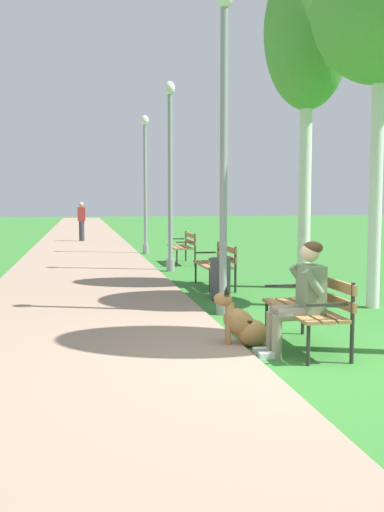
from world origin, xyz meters
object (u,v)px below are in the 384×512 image
(lamp_post_mid, at_px, (170,174))
(lamp_post_far, at_px, (145,183))
(park_bench_far, at_px, (184,245))
(pedestrian_distant, at_px, (82,222))
(park_bench_near, at_px, (311,304))
(birch_tree_third, at_px, (307,37))
(person_seated_on_near_bench, at_px, (302,293))
(litter_bin, at_px, (220,278))
(dog_shepherd, at_px, (243,325))
(birch_tree_second, at_px, (381,12))
(park_bench_mid, at_px, (217,261))
(lamp_post_near, at_px, (224,149))

(lamp_post_mid, distance_m, lamp_post_far, 4.81)
(park_bench_far, distance_m, pedestrian_distant, 9.61)
(park_bench_near, bearing_deg, lamp_post_mid, 93.42)
(lamp_post_far, height_order, birch_tree_third, birch_tree_third)
(person_seated_on_near_bench, distance_m, litter_bin, 3.93)
(dog_shepherd, relative_size, birch_tree_second, 0.14)
(litter_bin, bearing_deg, pedestrian_distant, 99.03)
(lamp_post_far, distance_m, birch_tree_second, 10.79)
(lamp_post_mid, bearing_deg, lamp_post_far, 90.94)
(birch_tree_third, relative_size, pedestrian_distant, 3.82)
(park_bench_near, xyz_separation_m, litter_bin, (-0.18, 3.67, -0.16))
(park_bench_mid, distance_m, lamp_post_near, 3.36)
(lamp_post_near, xyz_separation_m, pedestrian_distant, (-2.05, 16.40, -1.61))
(dog_shepherd, relative_size, pedestrian_distant, 0.50)
(park_bench_mid, height_order, birch_tree_second, birch_tree_second)
(park_bench_far, distance_m, lamp_post_near, 7.46)
(park_bench_mid, relative_size, birch_tree_second, 0.26)
(park_bench_mid, distance_m, pedestrian_distant, 13.95)
(birch_tree_third, bearing_deg, park_bench_mid, 168.18)
(lamp_post_far, bearing_deg, birch_tree_third, -74.47)
(lamp_post_far, height_order, birch_tree_second, birch_tree_second)
(park_bench_near, xyz_separation_m, park_bench_far, (0.15, 9.34, 0.00))
(dog_shepherd, distance_m, litter_bin, 3.51)
(birch_tree_third, bearing_deg, birch_tree_second, -82.66)
(park_bench_near, bearing_deg, birch_tree_second, 49.03)
(birch_tree_second, height_order, pedestrian_distant, birch_tree_second)
(person_seated_on_near_bench, xyz_separation_m, litter_bin, (0.02, 3.92, -0.33))
(pedestrian_distant, bearing_deg, park_bench_far, -73.67)
(park_bench_far, height_order, birch_tree_third, birch_tree_third)
(person_seated_on_near_bench, height_order, lamp_post_far, lamp_post_far)
(dog_shepherd, bearing_deg, lamp_post_near, 83.13)
(lamp_post_near, relative_size, birch_tree_third, 0.75)
(lamp_post_mid, relative_size, lamp_post_far, 1.02)
(dog_shepherd, distance_m, birch_tree_second, 5.48)
(park_bench_near, relative_size, litter_bin, 2.14)
(lamp_post_near, relative_size, lamp_post_mid, 1.06)
(dog_shepherd, height_order, litter_bin, dog_shepherd)
(park_bench_near, relative_size, dog_shepherd, 1.81)
(litter_bin, bearing_deg, lamp_post_mid, 93.91)
(pedestrian_distant, bearing_deg, litter_bin, -80.97)
(park_bench_mid, height_order, pedestrian_distant, pedestrian_distant)
(park_bench_near, height_order, pedestrian_distant, pedestrian_distant)
(lamp_post_far, distance_m, pedestrian_distant, 6.54)
(dog_shepherd, height_order, lamp_post_near, lamp_post_near)
(lamp_post_mid, bearing_deg, birch_tree_third, -56.09)
(park_bench_near, height_order, birch_tree_second, birch_tree_second)
(litter_bin, bearing_deg, dog_shepherd, -99.09)
(park_bench_mid, xyz_separation_m, pedestrian_distant, (-2.59, 13.70, 0.33))
(birch_tree_second, xyz_separation_m, birch_tree_third, (-0.29, 2.25, 0.21))
(park_bench_far, relative_size, birch_tree_second, 0.26)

